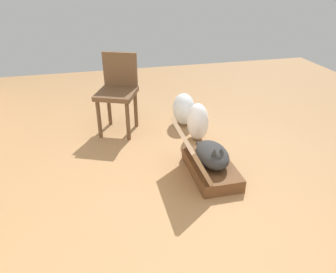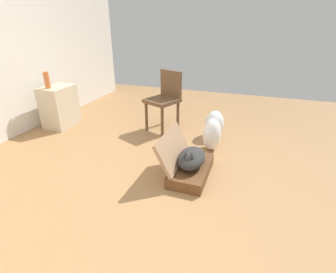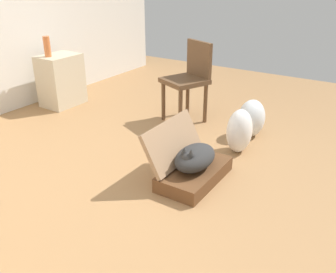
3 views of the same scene
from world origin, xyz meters
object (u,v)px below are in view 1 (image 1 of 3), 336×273
(plastic_bag_clear, at_px, (184,109))
(chair, at_px, (118,89))
(cat, at_px, (212,155))
(plastic_bag_white, at_px, (198,122))
(suitcase_base, at_px, (211,169))

(plastic_bag_clear, bearing_deg, chair, 87.23)
(cat, bearing_deg, plastic_bag_white, -7.32)
(plastic_bag_white, height_order, plastic_bag_clear, plastic_bag_white)
(chair, bearing_deg, plastic_bag_white, -6.29)
(chair, bearing_deg, plastic_bag_clear, 20.03)
(suitcase_base, bearing_deg, plastic_bag_clear, -2.56)
(suitcase_base, xyz_separation_m, chair, (1.14, 0.71, 0.43))
(suitcase_base, bearing_deg, cat, 176.88)
(cat, distance_m, plastic_bag_clear, 1.11)
(plastic_bag_white, bearing_deg, chair, 60.91)
(plastic_bag_white, height_order, chair, chair)
(plastic_bag_clear, bearing_deg, suitcase_base, 177.44)
(plastic_bag_clear, bearing_deg, cat, 177.44)
(suitcase_base, height_order, cat, cat)
(plastic_bag_white, xyz_separation_m, chair, (0.45, 0.80, 0.28))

